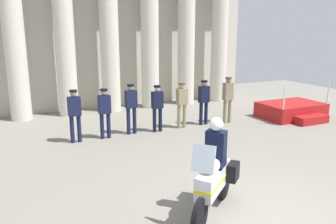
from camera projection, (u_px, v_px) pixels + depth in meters
The scene contains 11 objects.
ground_plane at pixel (259, 213), 6.59m from camera, with size 28.00×28.00×0.00m, color gray.
colonnade_backdrop at pixel (106, 20), 14.68m from camera, with size 14.53×1.65×7.38m.
reviewing_stand at pixel (292, 111), 13.84m from camera, with size 2.47×2.17×1.51m.
officer_in_row_0 at pixel (75, 112), 10.58m from camera, with size 0.39×0.25×1.69m.
officer_in_row_1 at pixel (105, 109), 11.00m from camera, with size 0.39×0.25×1.65m.
officer_in_row_2 at pixel (131, 105), 11.47m from camera, with size 0.39×0.25×1.72m.
officer_in_row_3 at pixel (157, 105), 11.75m from camera, with size 0.39×0.25×1.64m.
officer_in_row_4 at pixel (182, 101), 12.21m from camera, with size 0.39×0.25×1.67m.
officer_in_row_5 at pixel (204, 99), 12.66m from camera, with size 0.39×0.25×1.68m.
officer_in_row_6 at pixel (228, 96), 12.89m from camera, with size 0.39×0.25×1.78m.
motorcycle_with_rider at pixel (214, 174), 6.44m from camera, with size 1.68×1.43×1.90m.
Camera 1 is at (-4.14, -4.63, 3.43)m, focal length 36.21 mm.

